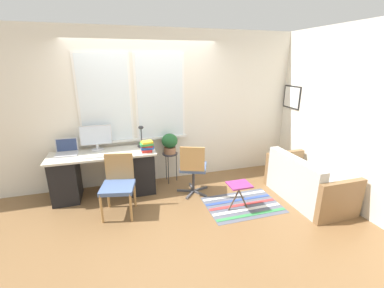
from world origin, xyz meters
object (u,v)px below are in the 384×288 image
at_px(office_chair_swivel, 193,167).
at_px(couch_loveseat, 306,184).
at_px(mouse, 116,154).
at_px(desk_chair_wooden, 118,183).
at_px(desk_lamp, 141,135).
at_px(potted_plant, 170,143).
at_px(folding_stool, 239,187).
at_px(monitor, 96,137).
at_px(laptop, 67,151).
at_px(keyboard, 96,156).
at_px(plant_stand, 170,156).
at_px(book_stack, 147,146).

distance_m(office_chair_swivel, couch_loveseat, 1.85).
bearing_deg(mouse, desk_chair_wooden, -89.88).
height_order(desk_lamp, potted_plant, desk_lamp).
xyz_separation_m(office_chair_swivel, folding_stool, (0.52, -0.65, -0.12)).
xyz_separation_m(couch_loveseat, folding_stool, (-1.19, 0.03, 0.10)).
relative_size(monitor, potted_plant, 1.36).
distance_m(laptop, keyboard, 0.53).
bearing_deg(couch_loveseat, desk_lamp, 62.90).
distance_m(monitor, plant_stand, 1.31).
xyz_separation_m(desk_chair_wooden, folding_stool, (1.73, -0.44, -0.10)).
relative_size(book_stack, potted_plant, 0.61).
distance_m(mouse, office_chair_swivel, 1.26).
bearing_deg(plant_stand, desk_lamp, -179.52).
relative_size(plant_stand, folding_stool, 1.32).
bearing_deg(keyboard, book_stack, 0.26).
relative_size(office_chair_swivel, potted_plant, 2.42).
distance_m(book_stack, desk_chair_wooden, 0.78).
relative_size(desk_chair_wooden, plant_stand, 1.55).
relative_size(laptop, book_stack, 1.48).
xyz_separation_m(monitor, desk_chair_wooden, (0.29, -0.80, -0.49)).
bearing_deg(desk_chair_wooden, monitor, 121.94).
xyz_separation_m(mouse, desk_lamp, (0.44, 0.32, 0.19)).
bearing_deg(desk_chair_wooden, keyboard, 134.21).
xyz_separation_m(keyboard, mouse, (0.30, -0.00, 0.01)).
height_order(desk_lamp, folding_stool, desk_lamp).
bearing_deg(potted_plant, monitor, 179.37).
xyz_separation_m(couch_loveseat, plant_stand, (-1.97, 1.27, 0.23)).
distance_m(mouse, plant_stand, 1.02).
height_order(book_stack, desk_chair_wooden, book_stack).
bearing_deg(monitor, potted_plant, -0.63).
height_order(plant_stand, potted_plant, potted_plant).
relative_size(keyboard, couch_loveseat, 0.31).
bearing_deg(folding_stool, plant_stand, 122.58).
distance_m(desk_lamp, office_chair_swivel, 1.06).
xyz_separation_m(laptop, office_chair_swivel, (1.95, -0.52, -0.31)).
relative_size(laptop, mouse, 4.84).
bearing_deg(mouse, laptop, 160.64).
bearing_deg(laptop, couch_loveseat, -18.28).
distance_m(desk_chair_wooden, office_chair_swivel, 1.22).
height_order(keyboard, couch_loveseat, keyboard).
distance_m(couch_loveseat, potted_plant, 2.40).
bearing_deg(folding_stool, keyboard, 155.69).
xyz_separation_m(mouse, potted_plant, (0.94, 0.32, 0.01)).
distance_m(desk_chair_wooden, couch_loveseat, 2.96).
bearing_deg(laptop, plant_stand, 1.92).
xyz_separation_m(keyboard, office_chair_swivel, (1.50, -0.26, -0.27)).
height_order(monitor, book_stack, monitor).
distance_m(monitor, desk_lamp, 0.74).
bearing_deg(laptop, folding_stool, -25.39).
relative_size(keyboard, desk_chair_wooden, 0.48).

